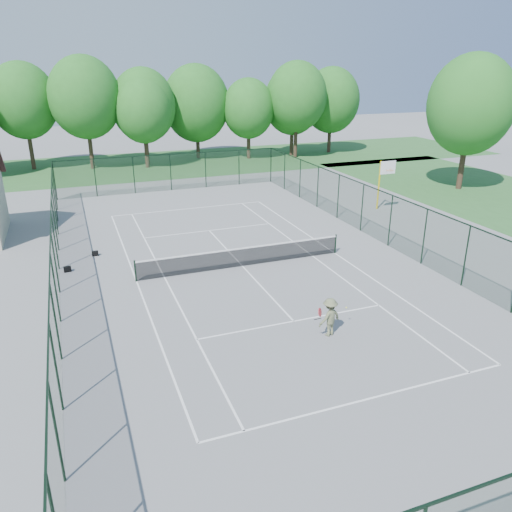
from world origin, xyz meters
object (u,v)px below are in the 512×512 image
at_px(tennis_net, 242,256).
at_px(tennis_player, 330,317).
at_px(sports_bag_a, 67,269).
at_px(basketball_goal, 384,175).

bearing_deg(tennis_net, tennis_player, -84.05).
relative_size(tennis_net, sports_bag_a, 31.35).
xyz_separation_m(tennis_net, sports_bag_a, (-8.60, 2.47, -0.43)).
height_order(tennis_net, tennis_player, tennis_player).
xyz_separation_m(sports_bag_a, tennis_player, (9.42, -10.35, 0.64)).
height_order(tennis_net, basketball_goal, basketball_goal).
bearing_deg(basketball_goal, tennis_net, -153.28).
relative_size(basketball_goal, sports_bag_a, 10.33).
distance_m(sports_bag_a, tennis_player, 14.01).
height_order(basketball_goal, tennis_player, basketball_goal).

